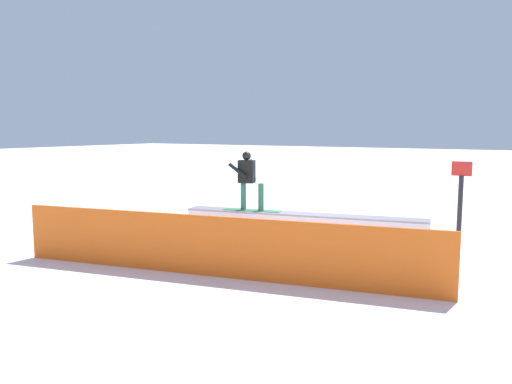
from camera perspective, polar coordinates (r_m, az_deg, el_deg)
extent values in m
plane|color=white|center=(12.66, 5.15, -5.36)|extent=(120.00, 120.00, 0.00)
cube|color=white|center=(12.60, 5.16, -3.97)|extent=(5.96, 1.67, 0.62)
cube|color=red|center=(12.63, 5.16, -4.67)|extent=(5.97, 1.68, 0.15)
cube|color=#938D9C|center=(12.54, 5.18, -2.49)|extent=(5.97, 1.73, 0.04)
cube|color=#328E55|center=(12.92, -0.44, -2.06)|extent=(1.51, 0.61, 0.01)
cylinder|color=#2B6F55|center=(12.94, -1.43, -0.47)|extent=(0.17, 0.17, 0.69)
cylinder|color=#2B6F55|center=(12.79, 0.56, -0.56)|extent=(0.17, 0.17, 0.69)
cube|color=black|center=(12.84, -1.06, 2.31)|extent=(0.44, 0.32, 0.58)
sphere|color=black|center=(12.81, -1.06, 4.08)|extent=(0.22, 0.22, 0.22)
cylinder|color=black|center=(12.74, -2.07, 2.40)|extent=(0.50, 0.20, 0.40)
cylinder|color=black|center=(12.96, -0.40, 2.48)|extent=(0.22, 0.13, 0.56)
cube|color=orange|center=(9.47, -4.58, -6.10)|extent=(8.24, 1.74, 1.14)
cylinder|color=#262628|center=(11.47, 21.82, -2.69)|extent=(0.10, 0.10, 1.76)
cube|color=red|center=(11.35, 22.06, 2.44)|extent=(0.40, 0.04, 0.30)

